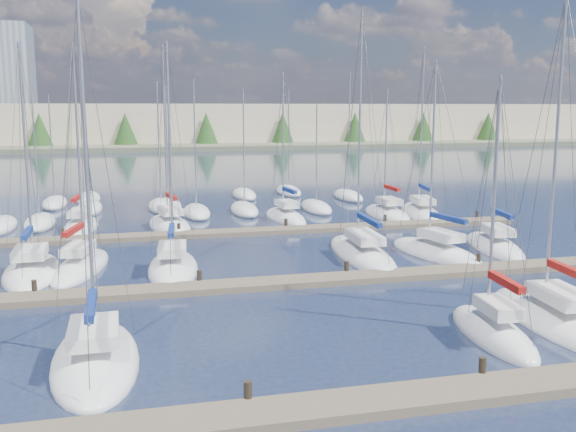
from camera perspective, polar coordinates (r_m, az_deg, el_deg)
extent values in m
plane|color=#242F49|center=(76.20, -8.31, 2.64)|extent=(400.00, 400.00, 0.00)
cube|color=#6B5E4C|center=(20.79, 8.26, -16.03)|extent=(44.00, 1.80, 0.35)
cylinder|color=#2D261C|center=(20.49, -3.58, -15.89)|extent=(0.26, 0.26, 1.10)
cylinder|color=#2D261C|center=(23.13, 16.88, -13.21)|extent=(0.26, 0.26, 1.10)
cube|color=#6B5E4C|center=(33.36, -0.83, -5.97)|extent=(44.00, 1.80, 0.35)
cylinder|color=#2D261C|center=(33.74, -21.60, -6.22)|extent=(0.26, 0.26, 1.10)
cylinder|color=#2D261C|center=(33.55, -7.88, -5.71)|extent=(0.26, 0.26, 1.10)
cylinder|color=#2D261C|center=(35.23, 5.22, -4.91)|extent=(0.26, 0.26, 1.10)
cylinder|color=#2D261C|center=(38.53, 16.57, -4.02)|extent=(0.26, 0.26, 1.10)
cube|color=#6B5E4C|center=(46.75, -4.69, -1.47)|extent=(44.00, 1.80, 0.35)
cylinder|color=#2D261C|center=(47.29, -19.39, -1.68)|extent=(0.26, 0.26, 1.10)
cylinder|color=#2D261C|center=(47.16, -9.68, -1.30)|extent=(0.26, 0.26, 1.10)
cylinder|color=#2D261C|center=(48.36, -0.19, -0.89)|extent=(0.26, 0.26, 1.10)
cylinder|color=#2D261C|center=(50.82, 8.61, -0.48)|extent=(0.26, 0.26, 1.10)
cylinder|color=#2D261C|center=(54.35, 16.44, -0.12)|extent=(0.26, 0.26, 1.10)
ellipsoid|color=white|center=(36.95, -10.17, -4.74)|extent=(3.50, 8.20, 1.60)
cube|color=maroon|center=(36.95, -10.17, -4.74)|extent=(1.79, 3.95, 0.12)
cube|color=silver|center=(36.27, -10.25, -2.90)|extent=(1.78, 2.92, 0.50)
cylinder|color=#9EA0A5|center=(36.53, -10.47, 5.97)|extent=(0.14, 0.14, 11.59)
cylinder|color=#9EA0A5|center=(35.43, -10.32, -1.47)|extent=(0.40, 3.35, 0.10)
cube|color=navy|center=(35.41, -10.33, -1.28)|extent=(0.58, 3.10, 0.30)
ellipsoid|color=white|center=(51.13, -17.94, -1.07)|extent=(3.17, 7.93, 1.60)
cube|color=black|center=(51.13, -17.94, -1.07)|extent=(1.61, 3.82, 0.12)
cube|color=silver|center=(50.54, -18.10, 0.30)|extent=(1.57, 2.83, 0.50)
cylinder|color=#9EA0A5|center=(50.97, -18.24, 6.96)|extent=(0.14, 0.14, 12.15)
cylinder|color=#9EA0A5|center=(49.79, -18.29, 1.38)|extent=(0.45, 3.24, 0.10)
cube|color=maroon|center=(49.77, -18.29, 1.51)|extent=(0.62, 3.00, 0.30)
ellipsoid|color=white|center=(27.47, 17.72, -10.12)|extent=(2.69, 6.72, 1.60)
cube|color=maroon|center=(27.47, 17.72, -10.12)|extent=(1.37, 3.23, 0.12)
cube|color=silver|center=(26.79, 18.16, -7.72)|extent=(1.35, 2.39, 0.50)
cylinder|color=#9EA0A5|center=(26.62, 17.85, 1.84)|extent=(0.14, 0.14, 9.25)
cylinder|color=#9EA0A5|center=(26.06, 18.79, -5.84)|extent=(0.38, 2.74, 0.10)
cube|color=maroon|center=(26.03, 18.81, -5.59)|extent=(0.55, 2.55, 0.30)
ellipsoid|color=white|center=(50.32, -10.48, -0.93)|extent=(3.90, 8.07, 1.60)
cube|color=silver|center=(49.72, -10.43, 0.47)|extent=(1.92, 2.91, 0.50)
cylinder|color=#9EA0A5|center=(50.13, -10.88, 7.52)|extent=(0.14, 0.14, 12.66)
cylinder|color=#9EA0A5|center=(48.97, -10.32, 1.58)|extent=(0.56, 3.24, 0.10)
cube|color=maroon|center=(48.95, -10.33, 1.72)|extent=(0.72, 3.01, 0.30)
ellipsoid|color=white|center=(24.68, -16.72, -12.36)|extent=(3.17, 8.28, 1.60)
cube|color=silver|center=(23.84, -16.91, -9.82)|extent=(1.73, 2.91, 0.50)
cylinder|color=#9EA0A5|center=(23.71, -17.48, 4.15)|extent=(0.14, 0.14, 11.87)
cylinder|color=#9EA0A5|center=(22.89, -17.10, -7.88)|extent=(0.14, 3.47, 0.10)
cube|color=navy|center=(22.86, -17.12, -7.59)|extent=(0.34, 3.19, 0.30)
ellipsoid|color=white|center=(38.38, -17.89, -4.52)|extent=(3.99, 8.45, 1.60)
cube|color=silver|center=(37.71, -18.17, -2.75)|extent=(1.85, 3.06, 0.50)
cylinder|color=#9EA0A5|center=(37.98, -18.15, 5.76)|extent=(0.14, 0.14, 11.54)
cylinder|color=#9EA0A5|center=(36.90, -18.54, -1.37)|extent=(0.83, 3.36, 0.10)
cube|color=maroon|center=(36.87, -18.55, -1.19)|extent=(0.96, 3.14, 0.30)
ellipsoid|color=white|center=(56.33, 11.72, 0.15)|extent=(4.44, 9.60, 1.60)
cube|color=black|center=(56.33, 11.72, 0.15)|extent=(2.24, 4.63, 0.12)
cube|color=silver|center=(55.69, 11.88, 1.39)|extent=(2.08, 3.46, 0.50)
cylinder|color=#9EA0A5|center=(56.33, 11.79, 7.93)|extent=(0.14, 0.14, 13.11)
cylinder|color=#9EA0A5|center=(54.85, 12.11, 2.37)|extent=(0.85, 3.83, 0.10)
cube|color=navy|center=(54.83, 12.11, 2.49)|extent=(0.99, 3.57, 0.30)
ellipsoid|color=white|center=(44.02, 17.83, -2.74)|extent=(3.95, 8.42, 1.60)
cube|color=silver|center=(43.40, 18.11, -1.17)|extent=(1.87, 3.04, 0.50)
cylinder|color=#9EA0A5|center=(43.80, 17.92, 4.92)|extent=(0.14, 0.14, 9.57)
cylinder|color=#9EA0A5|center=(42.63, 18.50, 0.05)|extent=(0.72, 3.36, 0.10)
cube|color=navy|center=(42.61, 18.51, 0.21)|extent=(0.87, 3.13, 0.30)
ellipsoid|color=white|center=(53.02, -0.23, -0.23)|extent=(3.11, 7.57, 1.60)
cube|color=maroon|center=(53.02, -0.23, -0.23)|extent=(1.59, 3.64, 0.12)
cube|color=silver|center=(52.47, -0.10, 1.10)|extent=(1.58, 2.69, 0.50)
cylinder|color=#9EA0A5|center=(52.86, -0.44, 6.80)|extent=(0.14, 0.14, 10.84)
cylinder|color=#9EA0A5|center=(51.77, 0.11, 2.16)|extent=(0.38, 3.10, 0.10)
cube|color=navy|center=(51.75, 0.11, 2.29)|extent=(0.55, 2.87, 0.30)
ellipsoid|color=white|center=(41.22, 12.98, -3.34)|extent=(4.33, 8.76, 1.60)
cube|color=black|center=(41.22, 12.98, -3.34)|extent=(2.18, 4.22, 0.12)
cube|color=silver|center=(40.63, 13.41, -1.67)|extent=(2.05, 3.17, 0.50)
cylinder|color=#9EA0A5|center=(40.82, 12.74, 5.76)|extent=(0.14, 0.14, 10.87)
cylinder|color=#9EA0A5|center=(39.93, 14.07, -0.36)|extent=(0.79, 3.47, 0.10)
cube|color=navy|center=(39.91, 14.07, -0.19)|extent=(0.93, 3.23, 0.30)
ellipsoid|color=white|center=(38.30, -21.76, -4.77)|extent=(3.20, 7.98, 1.60)
cube|color=black|center=(38.30, -21.76, -4.77)|extent=(1.66, 3.83, 0.12)
cube|color=silver|center=(37.63, -21.95, -3.00)|extent=(1.72, 2.81, 0.50)
cylinder|color=#9EA0A5|center=(37.91, -22.30, 5.45)|extent=(0.14, 0.14, 11.46)
cylinder|color=#9EA0A5|center=(36.81, -22.17, -1.61)|extent=(0.18, 3.32, 0.10)
cube|color=navy|center=(36.79, -22.18, -1.43)|extent=(0.37, 3.06, 0.30)
ellipsoid|color=white|center=(55.23, 8.77, 0.05)|extent=(2.95, 7.86, 1.60)
cube|color=silver|center=(54.68, 8.95, 1.33)|extent=(1.58, 2.76, 0.50)
cylinder|color=#9EA0A5|center=(55.16, 8.69, 6.15)|extent=(0.14, 0.14, 9.58)
cylinder|color=#9EA0A5|center=(53.96, 9.22, 2.34)|extent=(0.18, 3.27, 0.10)
cube|color=maroon|center=(53.95, 9.22, 2.47)|extent=(0.38, 3.02, 0.30)
ellipsoid|color=white|center=(30.11, 22.53, -8.67)|extent=(3.79, 9.43, 1.60)
cube|color=silver|center=(29.36, 23.15, -6.51)|extent=(1.91, 3.35, 0.50)
cylinder|color=#9EA0A5|center=(29.39, 22.71, 5.53)|extent=(0.14, 0.14, 12.60)
cylinder|color=#9EA0A5|center=(28.50, 24.06, -4.86)|extent=(0.45, 3.86, 0.10)
cube|color=maroon|center=(28.48, 24.08, -4.63)|extent=(0.62, 3.57, 0.30)
ellipsoid|color=white|center=(40.08, 6.54, -3.52)|extent=(3.39, 10.61, 1.60)
cube|color=silver|center=(39.32, 6.81, -1.84)|extent=(1.75, 3.74, 0.50)
cylinder|color=#9EA0A5|center=(39.86, 6.40, 7.89)|extent=(0.14, 0.14, 13.72)
cylinder|color=#9EA0A5|center=(38.34, 7.21, -0.55)|extent=(0.33, 4.40, 0.10)
cube|color=navy|center=(38.32, 7.22, -0.37)|extent=(0.51, 4.06, 0.30)
cylinder|color=#9EA0A5|center=(58.94, -10.69, 6.39)|extent=(0.12, 0.12, 10.14)
ellipsoid|color=white|center=(59.52, -10.52, 0.89)|extent=(2.20, 6.40, 1.40)
cylinder|color=#9EA0A5|center=(58.69, -11.41, 6.52)|extent=(0.12, 0.12, 10.49)
ellipsoid|color=white|center=(59.28, -11.22, 0.83)|extent=(2.20, 6.40, 1.40)
cylinder|color=#9EA0A5|center=(67.90, 0.06, 6.93)|extent=(0.12, 0.12, 10.06)
ellipsoid|color=white|center=(68.41, 0.06, 2.17)|extent=(2.20, 6.40, 1.40)
cylinder|color=#9EA0A5|center=(63.14, -20.29, 5.83)|extent=(0.12, 0.12, 9.39)
ellipsoid|color=white|center=(63.66, -20.01, 1.03)|extent=(2.20, 6.40, 1.40)
ellipsoid|color=white|center=(53.16, -24.19, -0.84)|extent=(2.20, 6.40, 1.40)
cylinder|color=#9EA0A5|center=(52.73, -21.53, 5.07)|extent=(0.12, 0.12, 9.30)
ellipsoid|color=white|center=(53.35, -21.18, -0.61)|extent=(2.20, 6.40, 1.40)
cylinder|color=#9EA0A5|center=(64.35, 5.45, 7.46)|extent=(0.12, 0.12, 11.68)
ellipsoid|color=white|center=(64.92, 5.36, 1.72)|extent=(2.20, 6.40, 1.40)
cylinder|color=#9EA0A5|center=(55.55, -3.96, 6.15)|extent=(0.12, 0.12, 9.76)
ellipsoid|color=white|center=(56.16, -3.89, 0.51)|extent=(2.20, 6.40, 1.40)
cylinder|color=#9EA0A5|center=(65.39, -17.58, 7.21)|extent=(0.12, 0.12, 11.95)
ellipsoid|color=white|center=(65.95, -17.29, 1.45)|extent=(2.20, 6.40, 1.40)
cylinder|color=#9EA0A5|center=(56.81, 2.55, 5.59)|extent=(0.12, 0.12, 8.46)
ellipsoid|color=white|center=(57.36, 2.51, 0.71)|extent=(2.20, 6.40, 1.40)
cylinder|color=#9EA0A5|center=(59.04, -17.46, 5.14)|extent=(0.12, 0.12, 8.12)
ellipsoid|color=white|center=(59.56, -17.23, 0.62)|extent=(2.20, 6.40, 1.40)
cylinder|color=#9EA0A5|center=(65.45, -3.97, 6.77)|extent=(0.12, 0.12, 10.00)
ellipsoid|color=white|center=(65.97, -3.91, 1.87)|extent=(2.20, 6.40, 1.40)
cylinder|color=#9EA0A5|center=(54.62, -8.27, 6.42)|extent=(0.12, 0.12, 10.54)
ellipsoid|color=white|center=(55.26, -8.12, 0.29)|extent=(2.20, 6.40, 1.40)
cube|color=#666B51|center=(165.69, -11.39, 6.44)|extent=(400.00, 60.00, 1.00)
cube|color=beige|center=(156.32, -7.58, 8.02)|extent=(200.00, 12.00, 10.00)
cone|color=#284C1E|center=(149.58, -21.20, 7.01)|extent=(6.00, 6.00, 8.00)
cone|color=#284C1E|center=(148.40, -14.24, 7.35)|extent=(6.00, 6.00, 8.00)
cone|color=#284C1E|center=(149.40, -7.27, 7.57)|extent=(6.00, 6.00, 8.00)
cone|color=#284C1E|center=(152.52, -0.48, 7.69)|extent=(6.00, 6.00, 8.00)
cone|color=#284C1E|center=(157.65, 5.96, 7.70)|extent=(6.00, 6.00, 8.00)
cone|color=#284C1E|center=(164.60, 11.92, 7.63)|extent=(6.00, 6.00, 8.00)
cone|color=#284C1E|center=(173.15, 17.34, 7.49)|extent=(6.00, 6.00, 8.00)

